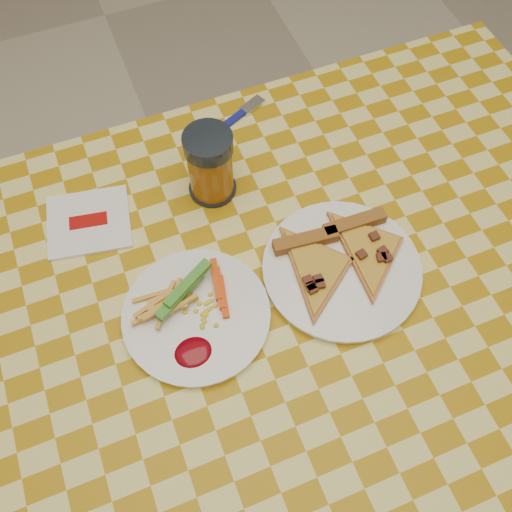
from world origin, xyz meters
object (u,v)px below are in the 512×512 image
object	(u,v)px
table	(278,323)
drink_glass	(210,165)
plate_left	(197,316)
plate_right	(341,270)

from	to	relation	value
table	drink_glass	xyz separation A→B (m)	(-0.02, 0.24, 0.14)
table	plate_left	size ratio (longest dim) A/B	5.91
table	drink_glass	size ratio (longest dim) A/B	9.80
plate_left	plate_right	bearing A→B (deg)	-2.25
plate_right	drink_glass	xyz separation A→B (m)	(-0.13, 0.22, 0.06)
drink_glass	table	bearing A→B (deg)	-84.79
table	drink_glass	distance (m)	0.28
plate_right	plate_left	bearing A→B (deg)	177.75
plate_left	plate_right	world-z (taller)	same
table	drink_glass	bearing A→B (deg)	95.21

